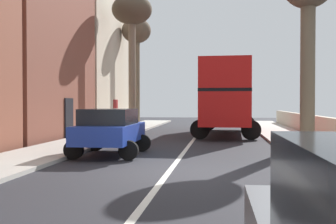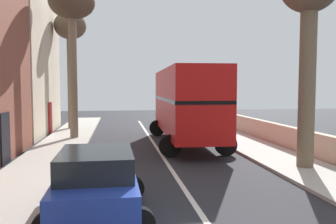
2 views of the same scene
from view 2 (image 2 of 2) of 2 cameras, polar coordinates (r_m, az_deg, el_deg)
double_decker_bus at (r=18.94m, az=2.92°, el=1.79°), size 3.79×10.17×4.06m
parked_car_blue_left_0 at (r=8.46m, az=-11.62°, el=-10.84°), size 2.50×4.05×1.65m
street_tree_left_0 at (r=21.83m, az=-15.46°, el=15.84°), size 2.68×2.68×8.92m
street_tree_right_1 at (r=14.27m, az=22.15°, el=16.21°), size 2.17×2.17×7.79m
street_tree_left_6 at (r=26.78m, az=-15.71°, el=12.09°), size 2.31×2.31×8.43m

